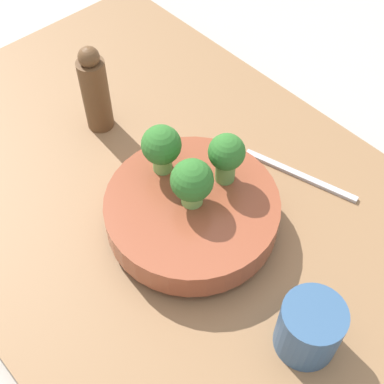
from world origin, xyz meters
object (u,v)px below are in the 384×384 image
pepper_mill (95,91)px  fork (300,175)px  bowl (192,212)px  cup (309,328)px

pepper_mill → fork: size_ratio=0.85×
bowl → fork: bowl is taller
bowl → fork: size_ratio=1.33×
pepper_mill → fork: 0.34m
bowl → pepper_mill: 0.26m
cup → fork: size_ratio=0.45×
bowl → cup: 0.22m
cup → pepper_mill: pepper_mill is taller
pepper_mill → fork: bearing=-152.1°
bowl → cup: bearing=176.2°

